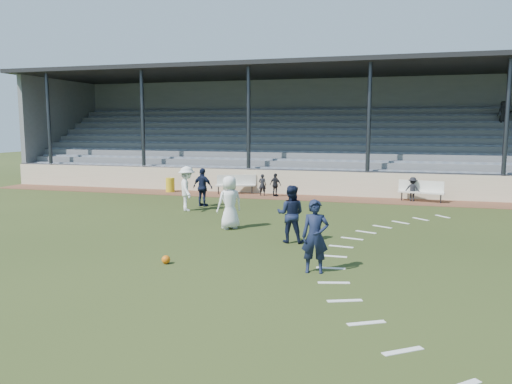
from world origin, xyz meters
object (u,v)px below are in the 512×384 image
at_px(bench_left, 236,182).
at_px(trash_bin, 170,185).
at_px(football, 166,260).
at_px(player_navy_lead, 315,236).
at_px(bench_right, 421,189).
at_px(player_white_lead, 230,202).

xyz_separation_m(bench_left, trash_bin, (-3.51, -0.30, -0.20)).
relative_size(football, player_navy_lead, 0.12).
bearing_deg(bench_right, football, -105.53).
relative_size(bench_right, player_navy_lead, 1.18).
height_order(bench_right, player_white_lead, player_white_lead).
bearing_deg(player_navy_lead, bench_right, 67.86).
bearing_deg(player_white_lead, trash_bin, -96.51).
height_order(bench_right, player_navy_lead, player_navy_lead).
xyz_separation_m(bench_left, football, (2.36, -12.82, -0.48)).
height_order(bench_left, trash_bin, bench_left).
bearing_deg(trash_bin, bench_left, 4.94).
xyz_separation_m(bench_right, player_white_lead, (-6.43, -8.02, 0.31)).
bearing_deg(bench_left, bench_right, -23.72).
xyz_separation_m(trash_bin, player_white_lead, (6.00, -7.98, 0.51)).
bearing_deg(bench_left, player_white_lead, -95.23).
distance_m(trash_bin, player_white_lead, 10.00).
bearing_deg(player_white_lead, bench_right, -172.17).
distance_m(bench_left, bench_right, 8.93).
distance_m(bench_left, trash_bin, 3.53).
height_order(bench_left, bench_right, same).
xyz_separation_m(football, player_navy_lead, (3.70, 0.28, 0.76)).
bearing_deg(bench_left, football, -101.58).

